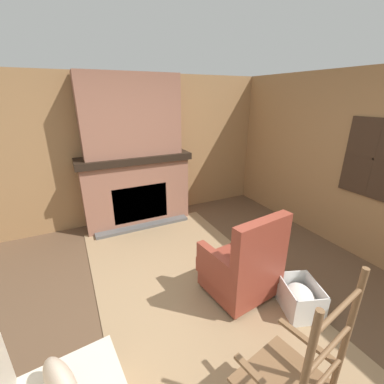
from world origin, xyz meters
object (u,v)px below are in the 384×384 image
at_px(armchair, 242,268).
at_px(firewood_stack, 266,233).
at_px(storage_case, 147,150).
at_px(decorative_plate_on_mantel, 127,148).
at_px(laundry_basket, 300,297).
at_px(oil_lamp_vase, 104,152).

distance_m(armchair, firewood_stack, 1.47).
bearing_deg(armchair, storage_case, -0.11).
bearing_deg(armchair, firewood_stack, -59.75).
xyz_separation_m(storage_case, decorative_plate_on_mantel, (-0.02, -0.34, 0.06)).
relative_size(laundry_basket, oil_lamp_vase, 2.17).
relative_size(armchair, laundry_basket, 2.00).
xyz_separation_m(oil_lamp_vase, storage_case, (0.00, 0.70, -0.03)).
xyz_separation_m(firewood_stack, storage_case, (-1.50, -1.44, 1.20)).
relative_size(armchair, decorative_plate_on_mantel, 4.50).
xyz_separation_m(armchair, oil_lamp_vase, (-2.37, -1.00, 0.93)).
relative_size(armchair, firewood_stack, 2.09).
bearing_deg(armchair, laundry_basket, -144.36).
bearing_deg(decorative_plate_on_mantel, oil_lamp_vase, -86.88).
bearing_deg(laundry_basket, storage_case, -165.89).
distance_m(storage_case, decorative_plate_on_mantel, 0.34).
bearing_deg(decorative_plate_on_mantel, storage_case, 86.58).
distance_m(armchair, oil_lamp_vase, 2.74).
xyz_separation_m(oil_lamp_vase, decorative_plate_on_mantel, (-0.02, 0.37, 0.03)).
bearing_deg(laundry_basket, oil_lamp_vase, -153.42).
xyz_separation_m(laundry_basket, oil_lamp_vase, (-2.83, -1.41, 1.13)).
xyz_separation_m(firewood_stack, decorative_plate_on_mantel, (-1.52, -1.78, 1.26)).
distance_m(oil_lamp_vase, storage_case, 0.70).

